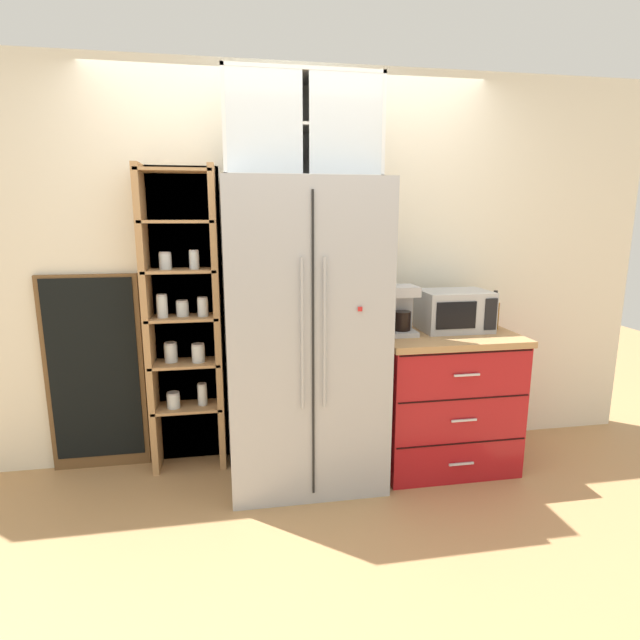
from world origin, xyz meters
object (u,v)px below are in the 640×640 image
Objects in this scene: bottle_amber at (494,312)px; chalkboard_menu at (95,373)px; mug_red at (444,324)px; microwave at (454,310)px; bottle_cobalt at (442,314)px; coffee_maker at (401,310)px; refrigerator at (304,335)px.

chalkboard_menu is at bearing 174.02° from bottle_amber.
mug_red is 0.36m from bottle_amber.
microwave reaches higher than bottle_cobalt.
coffee_maker is at bearing -171.55° from bottle_cobalt.
bottle_cobalt is at bearing 4.97° from refrigerator.
bottle_amber is (0.65, 0.03, -0.04)m from coffee_maker.
bottle_amber is 2.62m from chalkboard_menu.
chalkboard_menu reaches higher than mug_red.
bottle_cobalt is (0.92, 0.08, 0.09)m from refrigerator.
bottle_cobalt reaches higher than mug_red.
chalkboard_menu is at bearing 173.72° from microwave.
microwave is 0.08m from bottle_cobalt.
chalkboard_menu is (-1.30, 0.33, -0.27)m from refrigerator.
refrigerator is 7.14× the size of bottle_amber.
bottle_cobalt is at bearing 93.92° from mug_red.
refrigerator reaches higher than bottle_cobalt.
coffee_maker reaches higher than mug_red.
mug_red is at bearing 3.39° from refrigerator.
mug_red is 2.26m from chalkboard_menu.
refrigerator is 4.16× the size of microwave.
microwave is 2.35m from chalkboard_menu.
mug_red is 0.46× the size of bottle_amber.
microwave is at bearing 16.48° from mug_red.
refrigerator is 15.54× the size of mug_red.
refrigerator is at bearing -175.58° from microwave.
bottle_amber is (0.28, -0.02, -0.02)m from microwave.
refrigerator is at bearing -175.03° from bottle_cobalt.
microwave is 0.38m from coffee_maker.
mug_red is 0.07m from bottle_cobalt.
refrigerator reaches higher than mug_red.
bottle_amber is (0.35, 0.01, 0.07)m from mug_red.
mug_red is at bearing -178.99° from bottle_amber.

